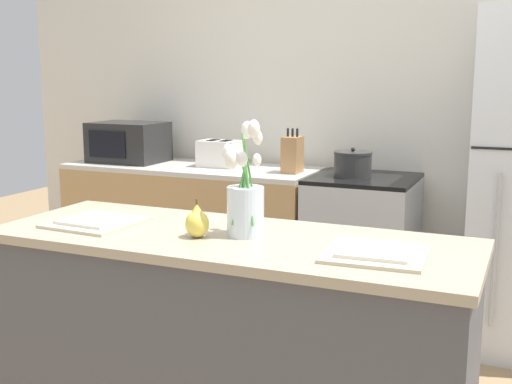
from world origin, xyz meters
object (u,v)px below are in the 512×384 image
(pear_figurine, at_px, (197,222))
(knife_block, at_px, (292,155))
(plate_setting_left, at_px, (96,222))
(stove_range, at_px, (362,251))
(microwave, at_px, (129,142))
(plate_setting_right, at_px, (376,252))
(flower_vase, at_px, (245,198))
(toaster, at_px, (220,154))
(cooking_pot, at_px, (353,164))

(pear_figurine, bearing_deg, knife_block, 98.56)
(plate_setting_left, bearing_deg, knife_block, 82.30)
(stove_range, xyz_separation_m, microwave, (-1.64, -0.00, 0.59))
(stove_range, relative_size, knife_block, 3.33)
(stove_range, bearing_deg, plate_setting_right, -74.45)
(flower_vase, bearing_deg, toaster, 119.78)
(stove_range, distance_m, flower_vase, 1.69)
(pear_figurine, height_order, knife_block, knife_block)
(plate_setting_right, bearing_deg, pear_figurine, -177.88)
(stove_range, relative_size, plate_setting_right, 2.65)
(plate_setting_left, distance_m, microwave, 1.92)
(toaster, relative_size, cooking_pot, 1.24)
(stove_range, distance_m, pear_figurine, 1.76)
(cooking_pot, bearing_deg, stove_range, 19.55)
(cooking_pot, xyz_separation_m, knife_block, (-0.38, -0.00, 0.04))
(flower_vase, height_order, cooking_pot, flower_vase)
(pear_figurine, height_order, plate_setting_right, pear_figurine)
(pear_figurine, distance_m, plate_setting_right, 0.65)
(stove_range, distance_m, knife_block, 0.71)
(cooking_pot, bearing_deg, pear_figurine, -94.45)
(plate_setting_right, relative_size, knife_block, 1.26)
(knife_block, bearing_deg, flower_vase, -75.66)
(plate_setting_left, bearing_deg, cooking_pot, 69.88)
(plate_setting_right, relative_size, cooking_pot, 1.51)
(toaster, relative_size, microwave, 0.58)
(flower_vase, bearing_deg, cooking_pot, 90.76)
(stove_range, relative_size, microwave, 1.87)
(toaster, bearing_deg, pear_figurine, -65.60)
(flower_vase, height_order, plate_setting_right, flower_vase)
(knife_block, bearing_deg, plate_setting_right, -61.01)
(flower_vase, distance_m, plate_setting_left, 0.63)
(plate_setting_right, xyz_separation_m, knife_block, (-0.90, 1.62, 0.09))
(stove_range, distance_m, plate_setting_right, 1.77)
(flower_vase, xyz_separation_m, cooking_pot, (-0.02, 1.56, -0.07))
(stove_range, bearing_deg, plate_setting_left, -111.79)
(pear_figurine, height_order, microwave, microwave)
(pear_figurine, xyz_separation_m, toaster, (-0.77, 1.70, 0.02))
(toaster, bearing_deg, plate_setting_right, -49.72)
(toaster, distance_m, microwave, 0.68)
(plate_setting_left, height_order, plate_setting_right, same)
(stove_range, height_order, cooking_pot, cooking_pot)
(pear_figurine, height_order, plate_setting_left, pear_figurine)
(stove_range, xyz_separation_m, toaster, (-0.96, 0.03, 0.54))
(flower_vase, distance_m, plate_setting_right, 0.52)
(microwave, bearing_deg, plate_setting_left, -59.08)
(microwave, bearing_deg, knife_block, -1.24)
(flower_vase, distance_m, pear_figurine, 0.19)
(pear_figurine, distance_m, knife_block, 1.66)
(toaster, distance_m, knife_block, 0.53)
(toaster, bearing_deg, microwave, -177.30)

